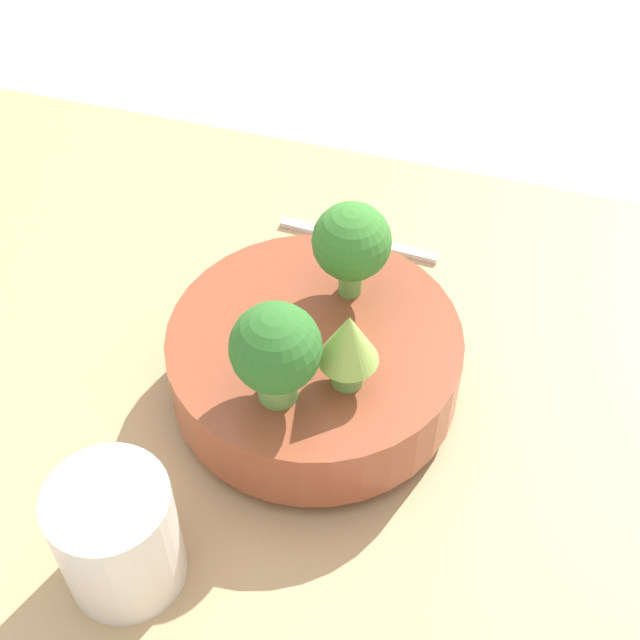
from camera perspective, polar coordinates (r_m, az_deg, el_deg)
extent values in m
plane|color=beige|center=(0.78, -0.63, -7.54)|extent=(6.00, 6.00, 0.00)
cube|color=tan|center=(0.76, -0.65, -6.61)|extent=(1.01, 0.69, 0.04)
cylinder|color=brown|center=(0.75, 0.00, -4.49)|extent=(0.11, 0.11, 0.01)
cylinder|color=brown|center=(0.72, 0.00, -2.68)|extent=(0.23, 0.23, 0.06)
cylinder|color=#6BA34C|center=(0.66, 1.78, -3.23)|extent=(0.02, 0.02, 0.03)
cone|color=#93B751|center=(0.63, 1.86, -1.20)|extent=(0.05, 0.05, 0.05)
cylinder|color=#6BA34C|center=(0.65, -2.74, -3.98)|extent=(0.03, 0.03, 0.03)
sphere|color=#2D6B28|center=(0.62, -2.86, -1.80)|extent=(0.07, 0.07, 0.07)
cylinder|color=#6BA34C|center=(0.72, 1.96, 2.79)|extent=(0.02, 0.02, 0.03)
sphere|color=#387A2D|center=(0.69, 2.04, 5.05)|extent=(0.06, 0.06, 0.06)
cylinder|color=silver|center=(0.64, -12.83, -13.32)|extent=(0.08, 0.08, 0.10)
cube|color=silver|center=(0.88, 2.46, 5.12)|extent=(0.16, 0.02, 0.01)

